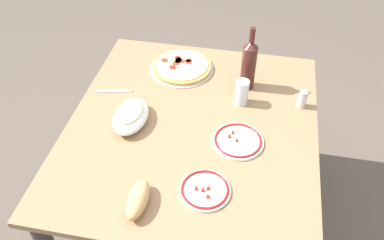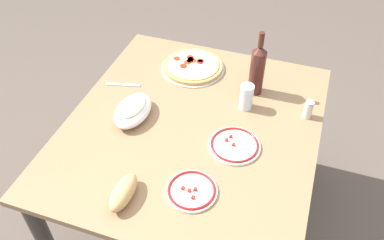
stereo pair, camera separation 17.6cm
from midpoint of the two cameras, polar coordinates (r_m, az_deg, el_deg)
name	(u,v)px [view 2 (the right image)]	position (r m, az deg, el deg)	size (l,w,h in m)	color
ground_plane	(192,217)	(2.35, 2.21, -13.67)	(8.00, 8.00, 0.00)	brown
dining_table	(192,142)	(1.86, 2.71, -3.19)	(1.23, 1.09, 0.73)	#93704C
pepperoni_pizza	(193,66)	(2.10, 2.56, 7.48)	(0.33, 0.33, 0.03)	#B7B7BC
baked_pasta_dish	(133,110)	(1.80, -5.64, 1.36)	(0.24, 0.15, 0.08)	white
wine_bottle	(257,69)	(1.92, 11.86, 6.99)	(0.07, 0.07, 0.33)	#471E19
water_glass	(247,97)	(1.86, 10.43, 3.12)	(0.06, 0.06, 0.13)	silver
side_plate_near	(235,145)	(1.71, 9.00, -3.68)	(0.22, 0.22, 0.02)	white
side_plate_far	(192,190)	(1.54, 3.29, -10.10)	(0.20, 0.20, 0.02)	white
bread_loaf	(123,192)	(1.51, -6.35, -10.31)	(0.18, 0.08, 0.07)	tan
spice_shaker	(308,109)	(1.89, 18.72, 1.31)	(0.04, 0.04, 0.09)	silver
fork_left	(123,85)	(2.01, -7.25, 4.85)	(0.17, 0.02, 0.01)	#B7B7BC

